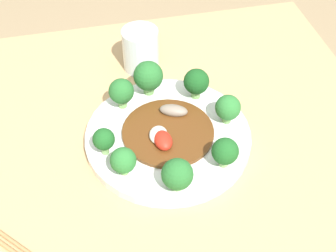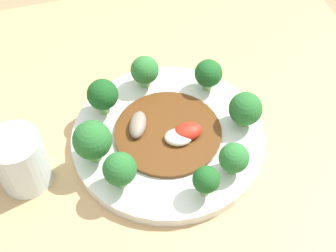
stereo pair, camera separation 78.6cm
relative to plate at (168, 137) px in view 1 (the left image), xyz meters
name	(u,v)px [view 1 (the left image)]	position (x,y,z in m)	size (l,w,h in m)	color
table	(161,244)	(0.01, -0.02, -0.37)	(0.84, 0.91, 0.72)	tan
plate	(168,137)	(0.00, 0.00, 0.00)	(0.31, 0.31, 0.02)	white
broccoli_north	(228,108)	(-0.01, 0.12, 0.04)	(0.05, 0.05, 0.06)	#70A356
broccoli_south	(104,140)	(0.02, -0.12, 0.04)	(0.04, 0.04, 0.06)	#89B76B
broccoli_east	(177,175)	(0.13, -0.01, 0.04)	(0.05, 0.05, 0.06)	#7AAD5B
broccoli_west	(148,76)	(-0.12, -0.01, 0.05)	(0.06, 0.06, 0.07)	#70A356
broccoli_southwest	(121,92)	(-0.09, -0.07, 0.05)	(0.05, 0.05, 0.06)	#7AAD5B
broccoli_northeast	(225,152)	(0.10, 0.08, 0.04)	(0.05, 0.05, 0.06)	#89B76B
broccoli_southeast	(123,161)	(0.07, -0.09, 0.04)	(0.05, 0.05, 0.05)	#7AAD5B
broccoli_northwest	(196,82)	(-0.09, 0.08, 0.05)	(0.05, 0.05, 0.07)	#7AAD5B
stirfry_center	(167,131)	(0.00, 0.00, 0.02)	(0.17, 0.17, 0.03)	#5B3314
drinking_glass	(141,50)	(-0.23, -0.01, 0.04)	(0.08, 0.08, 0.10)	silver
chopsticks	(0,237)	(0.15, -0.31, -0.01)	(0.18, 0.17, 0.01)	#AD7F4C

